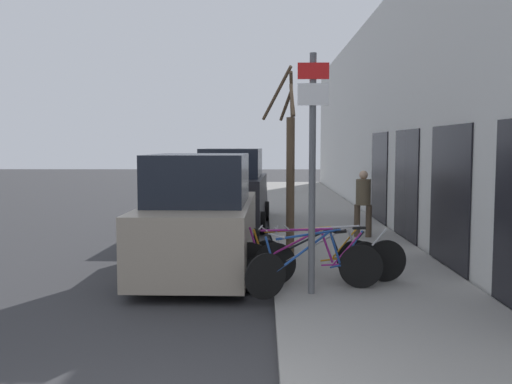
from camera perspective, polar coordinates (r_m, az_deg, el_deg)
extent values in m
plane|color=#333335|center=(15.76, -2.29, -3.97)|extent=(80.00, 80.00, 0.00)
cube|color=gray|center=(18.58, 6.22, -2.43)|extent=(3.20, 32.00, 0.15)
cube|color=silver|center=(18.70, 11.70, 7.30)|extent=(0.20, 32.00, 6.50)
cube|color=black|center=(11.00, 18.74, -0.40)|extent=(0.03, 2.16, 2.59)
cube|color=black|center=(14.04, 14.76, 0.76)|extent=(0.03, 2.16, 2.59)
cube|color=black|center=(17.13, 12.20, 1.50)|extent=(0.03, 2.16, 2.59)
cylinder|color=#595B60|center=(8.49, 5.64, 1.69)|extent=(0.10, 0.10, 3.57)
cube|color=red|center=(8.49, 5.76, 11.96)|extent=(0.46, 0.02, 0.24)
cube|color=white|center=(8.45, 5.74, 9.69)|extent=(0.46, 0.02, 0.32)
cylinder|color=black|center=(8.31, 0.97, -8.43)|extent=(0.60, 0.38, 0.68)
cylinder|color=black|center=(9.36, 10.54, -7.02)|extent=(0.60, 0.38, 0.68)
cylinder|color=#1E4799|center=(8.61, 4.85, -5.85)|extent=(0.88, 0.55, 0.56)
cylinder|color=#1E4799|center=(8.62, 5.35, -4.24)|extent=(1.03, 0.64, 0.09)
cylinder|color=#1E4799|center=(8.96, 7.93, -5.63)|extent=(0.20, 0.14, 0.49)
cylinder|color=#1E4799|center=(9.15, 9.03, -7.10)|extent=(0.56, 0.35, 0.08)
cylinder|color=#1E4799|center=(9.16, 9.49, -5.58)|extent=(0.42, 0.27, 0.54)
cylinder|color=#1E4799|center=(8.30, 1.51, -6.42)|extent=(0.20, 0.14, 0.59)
cube|color=black|center=(8.97, 8.40, -3.95)|extent=(0.21, 0.17, 0.04)
cylinder|color=#99999E|center=(8.29, 2.04, -4.40)|extent=(0.25, 0.39, 0.02)
cylinder|color=black|center=(9.18, -0.64, -7.15)|extent=(0.68, 0.12, 0.69)
cylinder|color=black|center=(9.10, 10.43, -7.34)|extent=(0.68, 0.12, 0.69)
cylinder|color=#8C1E72|center=(9.05, 3.50, -5.29)|extent=(0.98, 0.15, 0.56)
cylinder|color=#8C1E72|center=(9.00, 4.06, -3.79)|extent=(1.14, 0.17, 0.09)
cylinder|color=#8C1E72|center=(9.03, 7.11, -5.50)|extent=(0.21, 0.06, 0.49)
cylinder|color=#8C1E72|center=(9.08, 8.49, -7.16)|extent=(0.61, 0.10, 0.08)
cylinder|color=#8C1E72|center=(9.04, 9.06, -5.68)|extent=(0.46, 0.08, 0.55)
cylinder|color=#8C1E72|center=(9.11, -0.09, -5.37)|extent=(0.21, 0.06, 0.59)
cube|color=black|center=(8.99, 7.69, -3.88)|extent=(0.21, 0.10, 0.04)
cylinder|color=#99999E|center=(9.05, 0.46, -3.57)|extent=(0.08, 0.44, 0.02)
cylinder|color=black|center=(9.14, 1.90, -7.20)|extent=(0.68, 0.13, 0.69)
cylinder|color=black|center=(9.61, 12.86, -6.73)|extent=(0.68, 0.13, 0.69)
cylinder|color=#B7B7BC|center=(9.21, 6.15, -5.12)|extent=(1.02, 0.18, 0.56)
cylinder|color=#B7B7BC|center=(9.20, 6.72, -3.63)|extent=(1.19, 0.21, 0.09)
cylinder|color=#B7B7BC|center=(9.38, 9.72, -5.15)|extent=(0.22, 0.07, 0.49)
cylinder|color=#B7B7BC|center=(9.49, 11.03, -6.68)|extent=(0.64, 0.12, 0.08)
cylinder|color=#B7B7BC|center=(9.48, 11.58, -5.23)|extent=(0.48, 0.10, 0.55)
cylinder|color=#B7B7BC|center=(9.10, 2.48, -5.39)|extent=(0.22, 0.06, 0.59)
cube|color=black|center=(9.36, 10.28, -3.56)|extent=(0.21, 0.11, 0.04)
cylinder|color=#99999E|center=(9.07, 3.06, -3.56)|extent=(0.09, 0.44, 0.02)
cylinder|color=black|center=(9.25, -0.23, -7.16)|extent=(0.65, 0.17, 0.65)
cylinder|color=black|center=(9.72, 9.92, -6.65)|extent=(0.65, 0.17, 0.65)
cylinder|color=orange|center=(9.33, 3.70, -5.18)|extent=(0.96, 0.23, 0.54)
cylinder|color=orange|center=(9.32, 4.23, -3.77)|extent=(1.11, 0.26, 0.08)
cylinder|color=orange|center=(9.49, 7.01, -5.18)|extent=(0.21, 0.08, 0.47)
cylinder|color=orange|center=(9.61, 8.23, -6.61)|extent=(0.60, 0.15, 0.08)
cylinder|color=orange|center=(9.60, 8.73, -5.25)|extent=(0.45, 0.12, 0.52)
cylinder|color=orange|center=(9.21, 0.30, -5.45)|extent=(0.21, 0.07, 0.56)
cube|color=black|center=(9.48, 7.52, -3.68)|extent=(0.21, 0.12, 0.04)
cylinder|color=#99999E|center=(9.19, 0.83, -3.73)|extent=(0.11, 0.44, 0.02)
cylinder|color=black|center=(9.85, 1.17, -6.56)|extent=(0.61, 0.08, 0.61)
cylinder|color=black|center=(9.87, 10.72, -6.61)|extent=(0.61, 0.08, 0.61)
cylinder|color=black|center=(9.78, 4.77, -4.98)|extent=(0.91, 0.11, 0.50)
cylinder|color=black|center=(9.74, 5.25, -3.75)|extent=(1.06, 0.12, 0.08)
cylinder|color=black|center=(9.79, 7.88, -5.13)|extent=(0.20, 0.05, 0.44)
cylinder|color=black|center=(9.85, 9.06, -6.48)|extent=(0.57, 0.07, 0.07)
cylinder|color=black|center=(9.81, 9.55, -5.26)|extent=(0.43, 0.06, 0.49)
cylinder|color=black|center=(9.80, 1.65, -5.08)|extent=(0.20, 0.05, 0.53)
cube|color=black|center=(9.76, 8.38, -3.78)|extent=(0.21, 0.10, 0.04)
cylinder|color=#99999E|center=(9.75, 2.13, -3.59)|extent=(0.06, 0.44, 0.02)
cube|color=gray|center=(10.74, -5.52, -4.05)|extent=(1.97, 4.71, 1.15)
cube|color=black|center=(10.44, -5.70, 1.34)|extent=(1.74, 2.46, 0.89)
cylinder|color=black|center=(12.37, -8.97, -4.98)|extent=(0.23, 0.62, 0.62)
cylinder|color=black|center=(12.16, -0.20, -5.09)|extent=(0.23, 0.62, 0.62)
cylinder|color=black|center=(9.59, -12.26, -7.86)|extent=(0.23, 0.62, 0.62)
cylinder|color=black|center=(9.32, -0.87, -8.13)|extent=(0.23, 0.62, 0.62)
cube|color=black|center=(16.62, -2.36, -0.69)|extent=(2.00, 4.47, 1.29)
cube|color=black|center=(16.38, -2.44, 2.92)|extent=(1.73, 2.36, 0.82)
cylinder|color=black|center=(18.13, -4.78, -1.87)|extent=(0.25, 0.62, 0.61)
cylinder|color=black|center=(17.96, 0.95, -1.91)|extent=(0.25, 0.62, 0.61)
cylinder|color=black|center=(15.45, -6.21, -3.02)|extent=(0.25, 0.62, 0.61)
cylinder|color=black|center=(15.26, 0.53, -3.09)|extent=(0.25, 0.62, 0.61)
cylinder|color=#4C3D2D|center=(14.10, 10.07, -2.84)|extent=(0.15, 0.15, 0.78)
cylinder|color=#4C3D2D|center=(14.09, 11.20, -2.87)|extent=(0.15, 0.15, 0.78)
cylinder|color=brown|center=(14.02, 10.68, -0.01)|extent=(0.36, 0.36, 0.62)
sphere|color=tan|center=(13.99, 10.71, 1.69)|extent=(0.21, 0.21, 0.21)
cylinder|color=brown|center=(11.47, 3.45, 0.52)|extent=(0.17, 0.17, 2.78)
cylinder|color=brown|center=(11.96, 2.99, 8.53)|extent=(0.23, 1.02, 0.55)
cylinder|color=brown|center=(11.15, 3.64, 9.18)|extent=(0.09, 0.70, 0.68)
cylinder|color=brown|center=(11.89, 3.58, 9.53)|extent=(0.14, 0.87, 0.94)
cylinder|color=brown|center=(11.88, 2.08, 9.80)|extent=(0.63, 0.87, 1.05)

